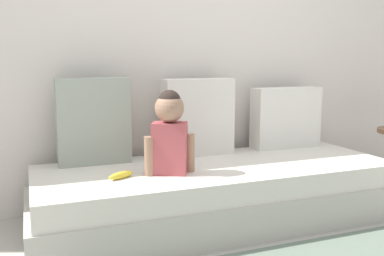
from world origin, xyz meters
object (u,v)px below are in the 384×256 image
(throw_pillow_left, at_px, (94,121))
(throw_pillow_center, at_px, (198,117))
(throw_pillow_right, at_px, (286,118))
(toddler, at_px, (170,130))
(banana, at_px, (121,175))
(couch, at_px, (217,193))

(throw_pillow_left, relative_size, throw_pillow_center, 1.03)
(throw_pillow_right, height_order, toddler, toddler)
(throw_pillow_center, relative_size, banana, 3.16)
(throw_pillow_right, relative_size, toddler, 1.09)
(couch, xyz_separation_m, throw_pillow_right, (0.73, 0.34, 0.42))
(toddler, bearing_deg, throw_pillow_left, 131.57)
(toddler, bearing_deg, couch, 14.32)
(throw_pillow_left, height_order, throw_pillow_right, throw_pillow_left)
(throw_pillow_left, height_order, banana, throw_pillow_left)
(throw_pillow_center, height_order, banana, throw_pillow_center)
(throw_pillow_right, bearing_deg, throw_pillow_center, 180.00)
(throw_pillow_left, bearing_deg, couch, -24.80)
(couch, height_order, banana, banana)
(throw_pillow_center, bearing_deg, throw_pillow_left, 180.00)
(throw_pillow_right, bearing_deg, couch, -155.20)
(couch, xyz_separation_m, throw_pillow_center, (0.00, 0.34, 0.46))
(couch, height_order, throw_pillow_center, throw_pillow_center)
(throw_pillow_right, bearing_deg, banana, -162.55)
(toddler, height_order, banana, toddler)
(throw_pillow_right, xyz_separation_m, banana, (-1.37, -0.43, -0.21))
(throw_pillow_left, distance_m, banana, 0.51)
(throw_pillow_left, xyz_separation_m, toddler, (0.38, -0.43, -0.02))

